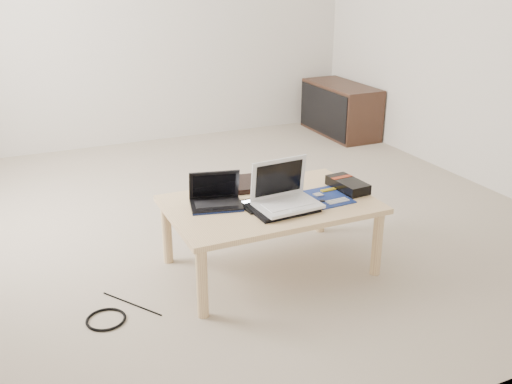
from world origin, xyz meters
name	(u,v)px	position (x,y,z in m)	size (l,w,h in m)	color
ground	(229,216)	(0.00, 0.00, 0.00)	(4.00, 4.00, 0.00)	#B4A492
coffee_table	(270,210)	(-0.05, -0.75, 0.35)	(1.10, 0.70, 0.40)	#DEBF86
media_cabinet	(340,109)	(1.77, 1.45, 0.25)	(0.41, 0.90, 0.50)	#3D2419
book	(246,184)	(-0.08, -0.48, 0.42)	(0.35, 0.31, 0.03)	black
netbook	(215,198)	(-0.34, -0.67, 0.44)	(0.30, 0.25, 0.19)	black
tablet	(263,204)	(-0.11, -0.77, 0.41)	(0.25, 0.19, 0.01)	black
remote	(291,189)	(0.13, -0.65, 0.41)	(0.10, 0.25, 0.02)	silver
neoprene_sleeve	(282,208)	(-0.04, -0.87, 0.41)	(0.33, 0.24, 0.02)	black
white_laptop	(285,196)	(-0.02, -0.85, 0.47)	(0.34, 0.25, 0.23)	silver
motherboard	(326,197)	(0.25, -0.82, 0.40)	(0.23, 0.28, 0.01)	navy
gpu_box	(348,185)	(0.43, -0.76, 0.43)	(0.15, 0.27, 0.06)	black
cable_coil	(238,206)	(-0.24, -0.75, 0.41)	(0.10, 0.10, 0.01)	black
floor_cable_coil	(106,319)	(-0.99, -0.90, 0.01)	(0.19, 0.19, 0.01)	black
floor_cable_trail	(132,304)	(-0.85, -0.81, 0.00)	(0.01, 0.01, 0.39)	black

